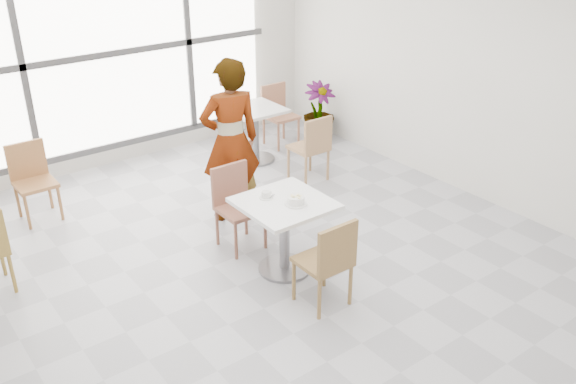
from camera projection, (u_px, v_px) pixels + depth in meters
floor at (270, 273)px, 6.09m from camera, size 7.00×7.00×0.00m
wall_back at (109, 52)px, 7.94m from camera, size 6.00×0.00×6.00m
wall_right at (483, 73)px, 7.05m from camera, size 0.00×7.00×7.00m
window at (111, 53)px, 7.89m from camera, size 4.60×0.07×2.52m
main_table at (284, 223)px, 5.92m from camera, size 0.80×0.80×0.75m
chair_near at (329, 259)px, 5.39m from camera, size 0.42×0.42×0.87m
chair_far at (236, 201)px, 6.39m from camera, size 0.42×0.42×0.87m
oatmeal_bowl at (296, 200)px, 5.75m from camera, size 0.21×0.21×0.09m
coffee_cup at (266, 195)px, 5.87m from camera, size 0.16×0.13×0.07m
person at (230, 141)px, 6.75m from camera, size 0.75×0.58×1.83m
bg_table_right at (255, 127)px, 8.40m from camera, size 0.70×0.70×0.75m
bg_chair_left_far at (32, 176)px, 6.94m from camera, size 0.42×0.42×0.87m
bg_chair_right_near at (313, 144)px, 7.78m from camera, size 0.42×0.42×0.87m
bg_chair_right_far at (278, 111)px, 8.96m from camera, size 0.42×0.42×0.87m
plant_right at (319, 111)px, 9.17m from camera, size 0.54×0.54×0.85m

